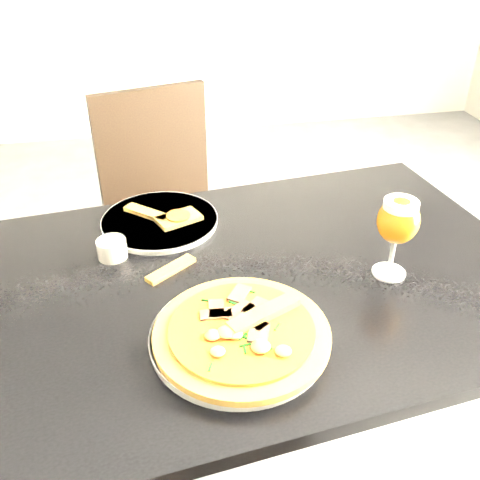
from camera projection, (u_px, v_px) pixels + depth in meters
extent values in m
cube|color=black|center=(255.00, 280.00, 1.13)|extent=(1.28, 0.93, 0.03)
cylinder|color=black|center=(28.00, 354.00, 1.47)|extent=(0.05, 0.05, 0.72)
cylinder|color=black|center=(376.00, 282.00, 1.74)|extent=(0.05, 0.05, 0.72)
cube|color=black|center=(175.00, 233.00, 1.84)|extent=(0.50, 0.50, 0.04)
cylinder|color=black|center=(149.00, 327.00, 1.78)|extent=(0.04, 0.04, 0.42)
cylinder|color=black|center=(240.00, 299.00, 1.90)|extent=(0.04, 0.04, 0.42)
cylinder|color=black|center=(123.00, 273.00, 2.04)|extent=(0.04, 0.04, 0.42)
cylinder|color=black|center=(204.00, 252.00, 2.16)|extent=(0.04, 0.04, 0.42)
cube|color=black|center=(152.00, 147.00, 1.85)|extent=(0.39, 0.13, 0.41)
cylinder|color=silver|center=(239.00, 337.00, 0.95)|extent=(0.43, 0.43, 0.02)
cylinder|color=brown|center=(242.00, 334.00, 0.94)|extent=(0.31, 0.31, 0.01)
cylinder|color=#C14510|center=(242.00, 329.00, 0.93)|extent=(0.26, 0.26, 0.01)
cube|color=#542F24|center=(261.00, 324.00, 0.93)|extent=(0.06, 0.03, 0.00)
cube|color=#542F24|center=(256.00, 309.00, 0.97)|extent=(0.06, 0.07, 0.00)
cube|color=#542F24|center=(224.00, 301.00, 0.99)|extent=(0.04, 0.07, 0.00)
cube|color=#542F24|center=(223.00, 324.00, 0.94)|extent=(0.07, 0.06, 0.00)
cube|color=#542F24|center=(215.00, 341.00, 0.90)|extent=(0.07, 0.06, 0.00)
cube|color=#542F24|center=(241.00, 360.00, 0.86)|extent=(0.04, 0.07, 0.00)
cube|color=#542F24|center=(257.00, 336.00, 0.91)|extent=(0.06, 0.07, 0.00)
ellipsoid|color=gold|center=(251.00, 320.00, 0.94)|extent=(0.03, 0.03, 0.01)
ellipsoid|color=gold|center=(234.00, 298.00, 0.99)|extent=(0.03, 0.03, 0.01)
ellipsoid|color=gold|center=(230.00, 323.00, 0.93)|extent=(0.03, 0.03, 0.01)
ellipsoid|color=gold|center=(206.00, 346.00, 0.88)|extent=(0.03, 0.03, 0.01)
ellipsoid|color=gold|center=(244.00, 335.00, 0.91)|extent=(0.03, 0.03, 0.01)
ellipsoid|color=gold|center=(285.00, 337.00, 0.90)|extent=(0.03, 0.03, 0.01)
cube|color=#0C440C|center=(243.00, 321.00, 0.94)|extent=(0.01, 0.02, 0.00)
cube|color=#0C440C|center=(235.00, 309.00, 0.97)|extent=(0.00, 0.02, 0.00)
cube|color=#0C440C|center=(214.00, 303.00, 0.98)|extent=(0.01, 0.02, 0.00)
cube|color=#0C440C|center=(225.00, 321.00, 0.94)|extent=(0.02, 0.02, 0.00)
cube|color=#0C440C|center=(204.00, 326.00, 0.93)|extent=(0.02, 0.01, 0.00)
cube|color=#0C440C|center=(233.00, 330.00, 0.92)|extent=(0.02, 0.01, 0.00)
cube|color=#0C440C|center=(220.00, 342.00, 0.90)|extent=(0.02, 0.01, 0.00)
cube|color=#0C440C|center=(223.00, 360.00, 0.86)|extent=(0.01, 0.02, 0.00)
cube|color=#0C440C|center=(242.00, 341.00, 0.90)|extent=(0.01, 0.02, 0.00)
cube|color=#0C440C|center=(260.00, 352.00, 0.88)|extent=(0.01, 0.02, 0.00)
cube|color=#0C440C|center=(249.00, 332.00, 0.92)|extent=(0.02, 0.02, 0.00)
cube|color=#0C440C|center=(270.00, 333.00, 0.92)|extent=(0.02, 0.01, 0.00)
cube|color=#0C440C|center=(289.00, 323.00, 0.94)|extent=(0.02, 0.01, 0.00)
cube|color=#0C440C|center=(258.00, 321.00, 0.94)|extent=(0.02, 0.01, 0.00)
cube|color=#0C440C|center=(262.00, 307.00, 0.98)|extent=(0.02, 0.02, 0.00)
cube|color=brown|center=(262.00, 312.00, 0.96)|extent=(0.14, 0.09, 0.01)
cylinder|color=silver|center=(160.00, 221.00, 1.29)|extent=(0.30, 0.30, 0.01)
cube|color=brown|center=(147.00, 213.00, 1.30)|extent=(0.11, 0.11, 0.01)
cube|color=brown|center=(178.00, 218.00, 1.28)|extent=(0.12, 0.10, 0.01)
cylinder|color=#C14510|center=(178.00, 216.00, 1.28)|extent=(0.06, 0.06, 0.00)
cube|color=brown|center=(171.00, 269.00, 1.13)|extent=(0.11, 0.09, 0.01)
cylinder|color=beige|center=(112.00, 249.00, 1.17)|extent=(0.06, 0.06, 0.04)
cylinder|color=gold|center=(111.00, 243.00, 1.16)|extent=(0.06, 0.06, 0.01)
cylinder|color=silver|center=(389.00, 272.00, 1.13)|extent=(0.07, 0.07, 0.01)
cylinder|color=silver|center=(392.00, 257.00, 1.10)|extent=(0.01, 0.01, 0.08)
ellipsoid|color=#8B500D|center=(398.00, 221.00, 1.06)|extent=(0.08, 0.08, 0.10)
cylinder|color=white|center=(401.00, 205.00, 1.04)|extent=(0.07, 0.07, 0.02)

